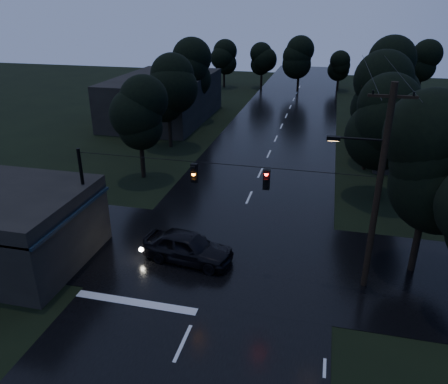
% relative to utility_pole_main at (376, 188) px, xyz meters
% --- Properties ---
extents(main_road, '(12.00, 120.00, 0.02)m').
position_rel_utility_pole_main_xyz_m(main_road, '(-7.41, 19.00, -5.26)').
color(main_road, black).
rests_on(main_road, ground).
extents(cross_street, '(60.00, 9.00, 0.02)m').
position_rel_utility_pole_main_xyz_m(cross_street, '(-7.41, 1.00, -5.26)').
color(cross_street, black).
rests_on(cross_street, ground).
extents(building_far_right, '(10.00, 14.00, 4.40)m').
position_rel_utility_pole_main_xyz_m(building_far_right, '(6.59, 23.00, -3.06)').
color(building_far_right, black).
rests_on(building_far_right, ground).
extents(building_far_left, '(10.00, 16.00, 5.00)m').
position_rel_utility_pole_main_xyz_m(building_far_left, '(-21.41, 29.00, -2.76)').
color(building_far_left, black).
rests_on(building_far_left, ground).
extents(utility_pole_main, '(3.50, 0.30, 10.00)m').
position_rel_utility_pole_main_xyz_m(utility_pole_main, '(0.00, 0.00, 0.00)').
color(utility_pole_main, black).
rests_on(utility_pole_main, ground).
extents(utility_pole_far, '(2.00, 0.30, 7.50)m').
position_rel_utility_pole_main_xyz_m(utility_pole_far, '(0.89, 17.00, -1.38)').
color(utility_pole_far, black).
rests_on(utility_pole_far, ground).
extents(anchor_pole_left, '(0.18, 0.18, 6.00)m').
position_rel_utility_pole_main_xyz_m(anchor_pole_left, '(-14.91, 0.00, -2.26)').
color(anchor_pole_left, black).
rests_on(anchor_pole_left, ground).
extents(span_signals, '(15.00, 0.37, 1.12)m').
position_rel_utility_pole_main_xyz_m(span_signals, '(-6.85, -0.01, -0.01)').
color(span_signals, black).
rests_on(span_signals, ground).
extents(tree_corner_near, '(4.48, 4.48, 9.44)m').
position_rel_utility_pole_main_xyz_m(tree_corner_near, '(2.59, 2.00, 0.74)').
color(tree_corner_near, black).
rests_on(tree_corner_near, ground).
extents(tree_left_a, '(3.92, 3.92, 8.26)m').
position_rel_utility_pole_main_xyz_m(tree_left_a, '(-16.41, 11.00, -0.02)').
color(tree_left_a, black).
rests_on(tree_left_a, ground).
extents(tree_left_b, '(4.20, 4.20, 8.85)m').
position_rel_utility_pole_main_xyz_m(tree_left_b, '(-17.01, 19.00, 0.36)').
color(tree_left_b, black).
rests_on(tree_left_b, ground).
extents(tree_left_c, '(4.48, 4.48, 9.44)m').
position_rel_utility_pole_main_xyz_m(tree_left_c, '(-17.61, 29.00, 0.74)').
color(tree_left_c, black).
rests_on(tree_left_c, ground).
extents(tree_right_a, '(4.20, 4.20, 8.85)m').
position_rel_utility_pole_main_xyz_m(tree_right_a, '(1.59, 11.00, 0.36)').
color(tree_right_a, black).
rests_on(tree_right_a, ground).
extents(tree_right_b, '(4.48, 4.48, 9.44)m').
position_rel_utility_pole_main_xyz_m(tree_right_b, '(2.19, 19.00, 0.74)').
color(tree_right_b, black).
rests_on(tree_right_b, ground).
extents(tree_right_c, '(4.76, 4.76, 10.03)m').
position_rel_utility_pole_main_xyz_m(tree_right_c, '(2.79, 29.00, 1.11)').
color(tree_right_c, black).
rests_on(tree_right_c, ground).
extents(car, '(5.18, 2.63, 1.69)m').
position_rel_utility_pole_main_xyz_m(car, '(-9.13, 0.10, -4.41)').
color(car, black).
rests_on(car, ground).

